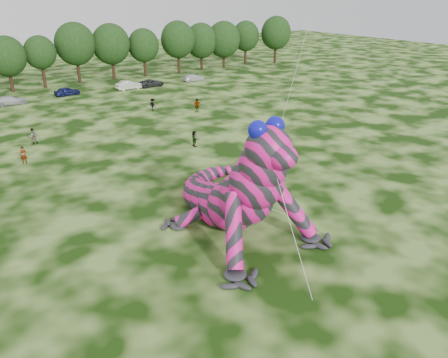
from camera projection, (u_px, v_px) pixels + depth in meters
name	position (u px, v px, depth m)	size (l,w,h in m)	color
ground	(228.00, 226.00, 31.18)	(240.00, 240.00, 0.00)	#16330A
inflatable_gecko	(222.00, 167.00, 29.73)	(14.79, 17.56, 8.78)	#E31487
tree_8	(8.00, 64.00, 70.61)	(6.14, 5.53, 8.94)	black
tree_9	(42.00, 62.00, 73.64)	(5.27, 4.74, 8.68)	black
tree_10	(76.00, 53.00, 77.46)	(7.09, 6.38, 10.50)	black
tree_11	(112.00, 52.00, 80.53)	(7.01, 6.31, 10.07)	black
tree_12	(144.00, 53.00, 83.59)	(5.99, 5.39, 8.97)	black
tree_13	(178.00, 47.00, 86.54)	(6.83, 6.15, 10.13)	black
tree_14	(201.00, 46.00, 91.14)	(6.82, 6.14, 9.40)	black
tree_15	(224.00, 45.00, 92.94)	(7.17, 6.45, 9.63)	black
tree_16	(246.00, 43.00, 97.78)	(6.26, 5.63, 9.37)	black
tree_17	(276.00, 40.00, 98.87)	(6.98, 6.28, 10.30)	black
car_3	(10.00, 100.00, 63.86)	(1.86, 4.57, 1.33)	#B7BDC1
car_4	(67.00, 91.00, 69.53)	(1.60, 3.97, 1.35)	#141950
car_5	(129.00, 85.00, 73.72)	(1.56, 4.48, 1.48)	beige
car_6	(151.00, 83.00, 75.95)	(2.10, 4.55, 1.27)	#2A2B2D
car_7	(194.00, 78.00, 80.61)	(1.74, 4.29, 1.24)	silver
spectator_5	(194.00, 139.00, 46.73)	(1.59, 0.51, 1.72)	gray
spectator_1	(33.00, 136.00, 47.44)	(0.87, 0.68, 1.79)	gray
spectator_2	(153.00, 105.00, 60.66)	(1.10, 0.63, 1.70)	gray
spectator_0	(24.00, 155.00, 41.98)	(0.64, 0.42, 1.75)	gray
spectator_3	(197.00, 105.00, 59.87)	(1.10, 0.46, 1.88)	gray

